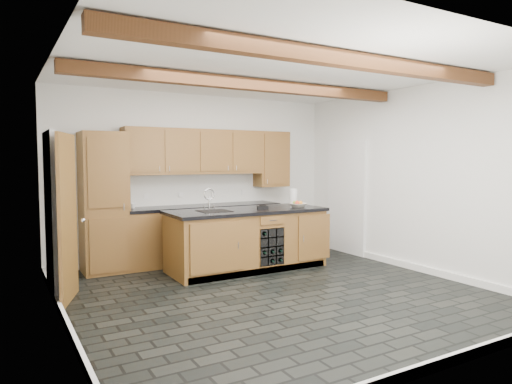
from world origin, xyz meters
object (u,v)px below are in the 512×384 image
paper_towel (293,197)px  fruit_bowl (298,205)px  kitchen_scale (263,207)px  island (248,239)px

paper_towel → fruit_bowl: bearing=-113.8°
fruit_bowl → paper_towel: 0.41m
kitchen_scale → fruit_bowl: fruit_bowl is taller
island → paper_towel: paper_towel is taller
kitchen_scale → paper_towel: 0.78m
kitchen_scale → paper_towel: size_ratio=0.69×
kitchen_scale → paper_towel: (0.74, 0.22, 0.11)m
kitchen_scale → island: bearing=-163.0°
island → kitchen_scale: size_ratio=13.36×
kitchen_scale → paper_towel: bearing=33.0°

